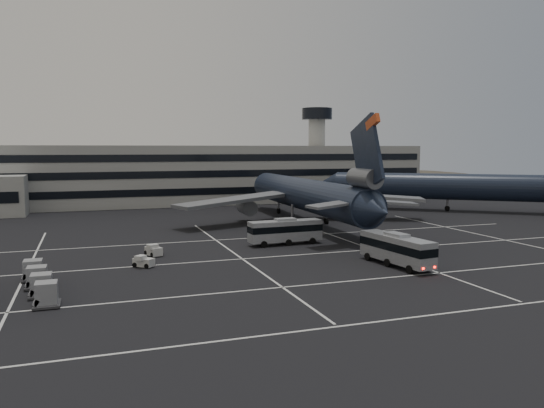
# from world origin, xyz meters

# --- Properties ---
(ground) EXTENTS (260.00, 260.00, 0.00)m
(ground) POSITION_xyz_m (0.00, 0.00, 0.00)
(ground) COLOR black
(ground) RESTS_ON ground
(lane_markings) EXTENTS (90.00, 55.62, 0.01)m
(lane_markings) POSITION_xyz_m (0.95, 0.72, 0.01)
(lane_markings) COLOR silver
(lane_markings) RESTS_ON ground
(terminal) EXTENTS (125.00, 26.00, 24.00)m
(terminal) POSITION_xyz_m (-2.95, 71.14, 6.93)
(terminal) COLOR gray
(terminal) RESTS_ON ground
(hills) EXTENTS (352.00, 180.00, 44.00)m
(hills) POSITION_xyz_m (17.99, 170.00, -12.07)
(hills) COLOR #38332B
(hills) RESTS_ON ground
(trijet_main) EXTENTS (47.43, 57.59, 18.08)m
(trijet_main) POSITION_xyz_m (13.11, 29.24, 5.25)
(trijet_main) COLOR black
(trijet_main) RESTS_ON ground
(trijet_far) EXTENTS (49.01, 40.11, 18.08)m
(trijet_far) POSITION_xyz_m (50.16, 36.82, 5.43)
(trijet_far) COLOR black
(trijet_far) RESTS_ON ground
(bus_near) EXTENTS (3.70, 10.96, 3.79)m
(bus_near) POSITION_xyz_m (9.53, -5.45, 2.08)
(bus_near) COLOR gray
(bus_near) RESTS_ON ground
(bus_far) EXTENTS (10.56, 3.05, 3.69)m
(bus_far) POSITION_xyz_m (2.38, 11.43, 2.02)
(bus_far) COLOR gray
(bus_far) RESTS_ON ground
(tug_a) EXTENTS (2.17, 2.76, 1.56)m
(tug_a) POSITION_xyz_m (-15.89, 9.35, 0.69)
(tug_a) COLOR beige
(tug_a) RESTS_ON ground
(tug_b) EXTENTS (2.53, 2.48, 1.43)m
(tug_b) POSITION_xyz_m (-17.67, 3.36, 0.63)
(tug_b) COLOR beige
(tug_b) RESTS_ON ground
(uld_cluster) EXTENTS (10.12, 14.04, 2.11)m
(uld_cluster) POSITION_xyz_m (-30.80, -4.69, 1.03)
(uld_cluster) COLOR #2D2D30
(uld_cluster) RESTS_ON ground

